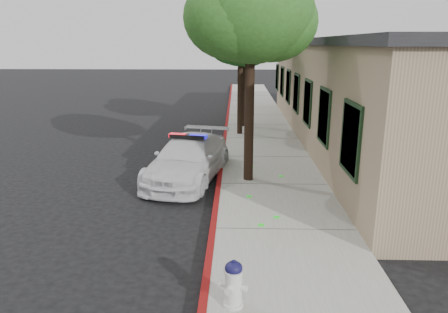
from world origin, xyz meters
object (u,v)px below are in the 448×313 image
Objects in this scene: police_car at (189,159)px; street_tree_near at (251,15)px; fire_hydrant at (233,283)px; street_tree_mid at (241,41)px; clapboard_building at (386,92)px; street_tree_far at (245,35)px.

police_car is 0.76× the size of street_tree_near.
street_tree_mid is (0.17, 12.71, 3.62)m from fire_hydrant.
clapboard_building is 27.33× the size of fire_hydrant.
street_tree_far is at bearing 83.56° from street_tree_mid.
street_tree_mid is (-5.99, 0.95, 2.03)m from clapboard_building.
clapboard_building is 8.46m from street_tree_near.
street_tree_mid reaches higher than police_car.
street_tree_mid reaches higher than fire_hydrant.
street_tree_near reaches higher than fire_hydrant.
police_car is at bearing -104.65° from street_tree_mid.
fire_hydrant is at bearing -66.23° from police_car.
street_tree_mid reaches higher than clapboard_building.
fire_hydrant is (-6.16, -11.76, -1.59)m from clapboard_building.
street_tree_near reaches higher than police_car.
police_car is 8.89m from street_tree_far.
fire_hydrant is at bearing -91.46° from street_tree_far.
police_car is 4.54m from street_tree_near.
street_tree_far reaches higher than police_car.
clapboard_building is 13.37m from fire_hydrant.
street_tree_far is at bearing 88.58° from police_car.
clapboard_building is at bearing 44.11° from street_tree_near.
street_tree_far is (-5.79, 2.67, 2.28)m from clapboard_building.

